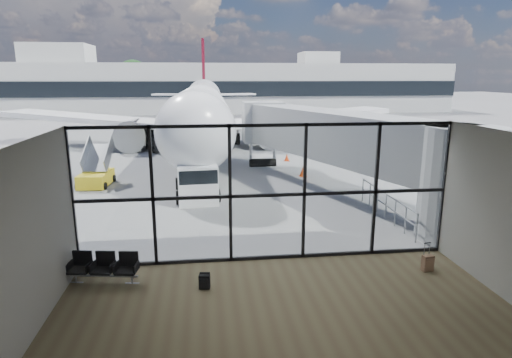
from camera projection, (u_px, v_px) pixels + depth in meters
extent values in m
plane|color=slate|center=(220.00, 126.00, 52.81)|extent=(220.00, 220.00, 0.00)
cube|color=brown|center=(291.00, 327.00, 10.34)|extent=(12.00, 8.00, 0.01)
cube|color=silver|center=(295.00, 143.00, 9.29)|extent=(12.00, 8.00, 0.02)
cube|color=#B7B7B2|center=(352.00, 346.00, 5.95)|extent=(12.00, 0.02, 4.50)
cube|color=#B7B7B2|center=(17.00, 252.00, 9.11)|extent=(0.02, 8.00, 4.50)
cube|color=white|center=(268.00, 194.00, 13.67)|extent=(12.00, 0.04, 4.50)
cube|color=black|center=(267.00, 257.00, 14.19)|extent=(12.00, 0.12, 0.10)
cube|color=black|center=(268.00, 195.00, 13.69)|extent=(12.00, 0.12, 0.10)
cube|color=black|center=(268.00, 125.00, 13.16)|extent=(12.00, 0.12, 0.10)
cube|color=black|center=(72.00, 200.00, 12.97)|extent=(0.10, 0.12, 4.50)
cube|color=black|center=(153.00, 197.00, 13.25)|extent=(0.10, 0.12, 4.50)
cube|color=black|center=(230.00, 195.00, 13.53)|extent=(0.10, 0.12, 4.50)
cube|color=black|center=(304.00, 193.00, 13.82)|extent=(0.10, 0.12, 4.50)
cube|color=black|center=(375.00, 190.00, 14.10)|extent=(0.10, 0.12, 4.50)
cube|color=black|center=(444.00, 188.00, 14.38)|extent=(0.10, 0.12, 4.50)
cylinder|color=gray|center=(459.00, 184.00, 15.52)|extent=(2.80, 2.80, 4.20)
cube|color=gray|center=(333.00, 135.00, 21.76)|extent=(7.45, 14.81, 2.40)
cube|color=gray|center=(263.00, 122.00, 28.20)|extent=(2.60, 2.20, 2.60)
cylinder|color=gray|center=(251.00, 153.00, 28.60)|extent=(0.20, 0.20, 1.80)
cylinder|color=gray|center=(274.00, 153.00, 28.79)|extent=(0.20, 0.20, 1.80)
cylinder|color=black|center=(263.00, 163.00, 28.84)|extent=(1.80, 0.56, 0.56)
cylinder|color=gray|center=(417.00, 228.00, 15.50)|extent=(0.06, 0.06, 1.10)
cylinder|color=gray|center=(405.00, 220.00, 16.37)|extent=(0.06, 0.06, 1.10)
cylinder|color=gray|center=(395.00, 213.00, 17.24)|extent=(0.06, 0.06, 1.10)
cylinder|color=gray|center=(386.00, 206.00, 18.11)|extent=(0.06, 0.06, 1.10)
cylinder|color=gray|center=(377.00, 200.00, 18.98)|extent=(0.06, 0.06, 1.10)
cylinder|color=gray|center=(370.00, 195.00, 19.84)|extent=(0.06, 0.06, 1.10)
cylinder|color=gray|center=(363.00, 190.00, 20.71)|extent=(0.06, 0.06, 1.10)
cylinder|color=gray|center=(387.00, 194.00, 17.98)|extent=(0.06, 5.40, 0.06)
cylinder|color=gray|center=(386.00, 205.00, 18.09)|extent=(0.06, 5.40, 0.06)
cube|color=beige|center=(215.00, 88.00, 73.12)|extent=(80.00, 12.00, 8.00)
cube|color=black|center=(216.00, 89.00, 67.23)|extent=(80.00, 0.20, 2.40)
cube|color=beige|center=(58.00, 54.00, 68.90)|extent=(10.00, 8.00, 3.00)
cube|color=beige|center=(318.00, 58.00, 74.06)|extent=(6.00, 6.00, 2.00)
cylinder|color=#382619|center=(1.00, 101.00, 78.77)|extent=(0.50, 0.50, 3.06)
cylinder|color=#382619|center=(35.00, 100.00, 79.43)|extent=(0.50, 0.50, 3.42)
sphere|color=#133216|center=(33.00, 77.00, 78.46)|extent=(6.27, 6.27, 6.27)
cylinder|color=#382619|center=(69.00, 102.00, 80.22)|extent=(0.50, 0.50, 2.70)
sphere|color=#133216|center=(67.00, 84.00, 79.45)|extent=(4.95, 4.95, 4.95)
cylinder|color=#382619|center=(102.00, 100.00, 80.88)|extent=(0.50, 0.50, 3.06)
sphere|color=#133216|center=(101.00, 80.00, 80.01)|extent=(5.61, 5.61, 5.61)
cylinder|color=#382619|center=(135.00, 99.00, 81.54)|extent=(0.50, 0.50, 3.42)
sphere|color=#133216|center=(133.00, 77.00, 80.57)|extent=(6.27, 6.27, 6.27)
cube|color=gray|center=(104.00, 276.00, 12.48)|extent=(2.02, 0.38, 0.04)
cube|color=black|center=(80.00, 270.00, 12.46)|extent=(0.65, 0.61, 0.07)
cube|color=black|center=(83.00, 259.00, 12.66)|extent=(0.57, 0.15, 0.51)
cube|color=black|center=(103.00, 270.00, 12.44)|extent=(0.65, 0.61, 0.07)
cube|color=black|center=(106.00, 259.00, 12.63)|extent=(0.57, 0.15, 0.51)
cube|color=black|center=(127.00, 271.00, 12.42)|extent=(0.65, 0.61, 0.07)
cube|color=black|center=(129.00, 259.00, 12.61)|extent=(0.57, 0.15, 0.51)
cylinder|color=gray|center=(76.00, 279.00, 12.53)|extent=(0.06, 0.06, 0.23)
cylinder|color=gray|center=(132.00, 280.00, 12.48)|extent=(0.06, 0.06, 0.23)
cube|color=black|center=(205.00, 282.00, 12.17)|extent=(0.33, 0.24, 0.42)
cube|color=black|center=(204.00, 284.00, 12.06)|extent=(0.26, 0.09, 0.29)
cylinder|color=black|center=(205.00, 273.00, 12.21)|extent=(0.30, 0.12, 0.08)
cube|color=#836049|center=(428.00, 263.00, 13.25)|extent=(0.36, 0.25, 0.50)
cube|color=#836049|center=(430.00, 264.00, 13.15)|extent=(0.28, 0.08, 0.37)
cylinder|color=gray|center=(424.00, 249.00, 13.22)|extent=(0.02, 0.02, 0.42)
cylinder|color=gray|center=(429.00, 249.00, 13.26)|extent=(0.02, 0.02, 0.42)
cube|color=black|center=(428.00, 243.00, 13.19)|extent=(0.22, 0.06, 0.02)
cylinder|color=black|center=(422.00, 269.00, 13.37)|extent=(0.04, 0.06, 0.06)
cylinder|color=black|center=(427.00, 269.00, 13.42)|extent=(0.04, 0.06, 0.06)
cylinder|color=white|center=(202.00, 108.00, 36.67)|extent=(4.54, 32.65, 4.02)
sphere|color=white|center=(196.00, 132.00, 20.91)|extent=(4.02, 4.02, 4.02)
cone|color=white|center=(204.00, 95.00, 54.98)|extent=(4.12, 6.58, 4.02)
cube|color=black|center=(196.00, 120.00, 21.42)|extent=(2.41, 1.34, 0.54)
cube|color=white|center=(95.00, 119.00, 37.00)|extent=(16.61, 8.78, 1.29)
cylinder|color=black|center=(134.00, 134.00, 35.51)|extent=(2.34, 3.73, 2.28)
cube|color=white|center=(177.00, 95.00, 54.07)|extent=(6.26, 3.24, 0.20)
cube|color=white|center=(304.00, 117.00, 38.87)|extent=(16.66, 8.32, 1.29)
cylinder|color=black|center=(268.00, 132.00, 36.66)|extent=(2.34, 3.73, 2.28)
cube|color=white|center=(232.00, 94.00, 54.78)|extent=(6.24, 3.07, 0.20)
cube|color=maroon|center=(204.00, 66.00, 54.14)|extent=(0.39, 4.13, 6.52)
cylinder|color=gray|center=(198.00, 172.00, 23.60)|extent=(0.22, 0.22, 1.52)
cylinder|color=black|center=(199.00, 179.00, 23.69)|extent=(0.28, 0.76, 0.76)
cylinder|color=black|center=(168.00, 140.00, 37.53)|extent=(0.51, 1.05, 1.04)
cylinder|color=black|center=(237.00, 139.00, 38.15)|extent=(0.51, 1.05, 1.04)
cube|color=white|center=(196.00, 178.00, 21.56)|extent=(2.13, 4.38, 1.85)
cube|color=black|center=(198.00, 175.00, 19.93)|extent=(1.83, 1.23, 0.65)
cylinder|color=black|center=(179.00, 198.00, 20.20)|extent=(0.27, 0.66, 0.65)
cylinder|color=black|center=(218.00, 196.00, 20.54)|extent=(0.27, 0.66, 0.65)
cylinder|color=black|center=(178.00, 184.00, 22.86)|extent=(0.27, 0.66, 0.65)
cylinder|color=black|center=(213.00, 182.00, 23.19)|extent=(0.27, 0.66, 0.65)
cube|color=black|center=(160.00, 143.00, 34.99)|extent=(2.54, 3.58, 1.09)
cube|color=black|center=(155.00, 131.00, 35.93)|extent=(2.15, 2.99, 1.12)
cylinder|color=black|center=(154.00, 150.00, 33.79)|extent=(0.39, 0.58, 0.54)
cylinder|color=black|center=(173.00, 148.00, 34.46)|extent=(0.39, 0.58, 0.54)
cylinder|color=black|center=(148.00, 146.00, 35.67)|extent=(0.39, 0.58, 0.54)
cylinder|color=black|center=(166.00, 145.00, 36.34)|extent=(0.39, 0.58, 0.54)
cube|color=gold|center=(96.00, 178.00, 23.69)|extent=(1.59, 2.59, 0.71)
cube|color=gray|center=(98.00, 158.00, 24.14)|extent=(1.38, 2.10, 1.32)
cylinder|color=black|center=(78.00, 186.00, 22.83)|extent=(0.20, 0.40, 0.39)
cylinder|color=black|center=(105.00, 186.00, 22.91)|extent=(0.20, 0.40, 0.39)
cylinder|color=black|center=(88.00, 178.00, 24.56)|extent=(0.20, 0.40, 0.39)
cylinder|color=black|center=(114.00, 178.00, 24.64)|extent=(0.20, 0.40, 0.39)
cube|color=#FF600D|center=(205.00, 186.00, 23.67)|extent=(0.42, 0.42, 0.03)
cone|color=#FF600D|center=(205.00, 181.00, 23.61)|extent=(0.40, 0.40, 0.60)
cube|color=#D63D0B|center=(303.00, 176.00, 25.98)|extent=(0.45, 0.45, 0.03)
cone|color=#D63D0B|center=(303.00, 171.00, 25.91)|extent=(0.43, 0.43, 0.64)
cube|color=red|center=(287.00, 161.00, 30.73)|extent=(0.37, 0.37, 0.03)
cone|color=red|center=(287.00, 157.00, 30.68)|extent=(0.35, 0.35, 0.52)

